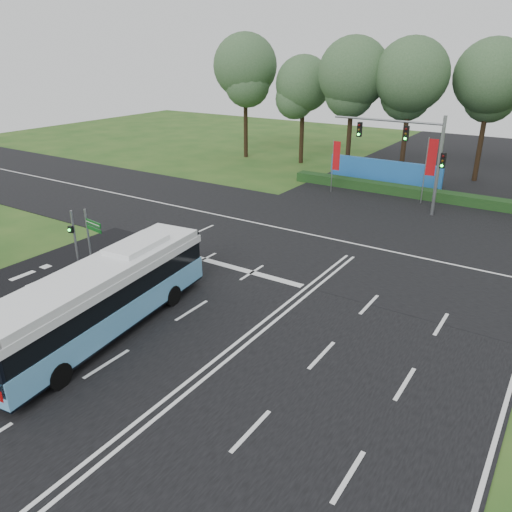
{
  "coord_description": "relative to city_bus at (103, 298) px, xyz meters",
  "views": [
    {
      "loc": [
        10.18,
        -15.23,
        11.13
      ],
      "look_at": [
        -1.08,
        2.0,
        2.56
      ],
      "focal_mm": 35.0,
      "sensor_mm": 36.0,
      "label": 1
    }
  ],
  "objects": [
    {
      "name": "road_cross",
      "position": [
        5.11,
        15.39,
        -1.63
      ],
      "size": [
        120.0,
        14.0,
        0.05
      ],
      "primitive_type": "cube",
      "color": "black",
      "rests_on": "ground"
    },
    {
      "name": "pedestrian_signal",
      "position": [
        -6.8,
        3.93,
        0.08
      ],
      "size": [
        0.29,
        0.41,
        3.18
      ],
      "rotation": [
        0.0,
        0.0,
        0.3
      ],
      "color": "gray",
      "rests_on": "ground"
    },
    {
      "name": "bike_path",
      "position": [
        -7.39,
        0.39,
        -1.62
      ],
      "size": [
        5.0,
        18.0,
        0.06
      ],
      "primitive_type": "cube",
      "color": "black",
      "rests_on": "ground"
    },
    {
      "name": "banner_flag_left",
      "position": [
        -1.45,
        25.61,
        1.19
      ],
      "size": [
        0.64,
        0.07,
        4.35
      ],
      "rotation": [
        0.0,
        0.0,
        -0.0
      ],
      "color": "gray",
      "rests_on": "ground"
    },
    {
      "name": "ground",
      "position": [
        5.11,
        3.39,
        -1.65
      ],
      "size": [
        120.0,
        120.0,
        0.0
      ],
      "primitive_type": "plane",
      "color": "#254E1A",
      "rests_on": "ground"
    },
    {
      "name": "hedge",
      "position": [
        5.11,
        27.89,
        -1.25
      ],
      "size": [
        22.0,
        1.2,
        0.8
      ],
      "primitive_type": "cube",
      "color": "#143816",
      "rests_on": "ground"
    },
    {
      "name": "street_sign",
      "position": [
        -5.14,
        3.79,
        0.61
      ],
      "size": [
        1.37,
        0.29,
        3.54
      ],
      "rotation": [
        0.0,
        0.0,
        -0.15
      ],
      "color": "gray",
      "rests_on": "ground"
    },
    {
      "name": "city_bus",
      "position": [
        0.0,
        0.0,
        0.0
      ],
      "size": [
        3.75,
        11.65,
        3.29
      ],
      "rotation": [
        0.0,
        0.0,
        0.12
      ],
      "color": "#60A9DE",
      "rests_on": "ground"
    },
    {
      "name": "blue_hoarding",
      "position": [
        1.11,
        30.39,
        -0.55
      ],
      "size": [
        10.0,
        0.3,
        2.2
      ],
      "primitive_type": "cube",
      "color": "blue",
      "rests_on": "ground"
    },
    {
      "name": "road_main",
      "position": [
        5.11,
        3.39,
        -1.63
      ],
      "size": [
        20.0,
        120.0,
        0.04
      ],
      "primitive_type": "cube",
      "color": "black",
      "rests_on": "ground"
    },
    {
      "name": "banner_flag_mid",
      "position": [
        5.85,
        26.43,
        1.65
      ],
      "size": [
        0.75,
        0.18,
        5.1
      ],
      "rotation": [
        0.0,
        0.0,
        0.17
      ],
      "color": "gray",
      "rests_on": "ground"
    },
    {
      "name": "traffic_light_gantry",
      "position": [
        5.32,
        23.89,
        3.01
      ],
      "size": [
        8.41,
        0.28,
        7.0
      ],
      "color": "gray",
      "rests_on": "ground"
    },
    {
      "name": "kerb_strip",
      "position": [
        -4.99,
        0.39,
        -1.59
      ],
      "size": [
        0.25,
        18.0,
        0.12
      ],
      "primitive_type": "cube",
      "color": "gray",
      "rests_on": "ground"
    },
    {
      "name": "eucalyptus_row",
      "position": [
        3.62,
        34.13,
        7.15
      ],
      "size": [
        47.68,
        9.88,
        12.8
      ],
      "color": "black",
      "rests_on": "ground"
    }
  ]
}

